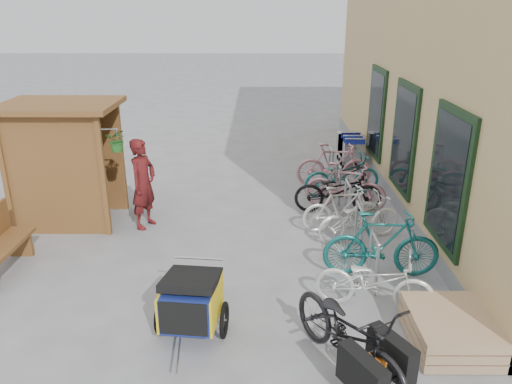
{
  "coord_description": "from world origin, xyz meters",
  "views": [
    {
      "loc": [
        0.54,
        -6.76,
        4.11
      ],
      "look_at": [
        0.5,
        1.5,
        1.0
      ],
      "focal_mm": 35.0,
      "sensor_mm": 36.0,
      "label": 1
    }
  ],
  "objects_px": {
    "bike_2": "(359,218)",
    "person_kiosk": "(143,184)",
    "child_trailer": "(191,300)",
    "bike_0": "(375,281)",
    "bike_3": "(342,209)",
    "bike_1": "(382,244)",
    "shopping_carts": "(350,146)",
    "bike_5": "(345,187)",
    "bike_7": "(334,165)",
    "pallet_stack": "(450,330)",
    "cargo_bike": "(350,335)",
    "bike_4": "(338,191)",
    "kiosk": "(60,147)",
    "bike_6": "(342,175)"
  },
  "relations": [
    {
      "from": "bike_3",
      "to": "pallet_stack",
      "type": "bearing_deg",
      "value": -173.07
    },
    {
      "from": "bike_3",
      "to": "bike_7",
      "type": "height_order",
      "value": "bike_7"
    },
    {
      "from": "bike_1",
      "to": "bike_6",
      "type": "relative_size",
      "value": 1.02
    },
    {
      "from": "bike_1",
      "to": "bike_4",
      "type": "distance_m",
      "value": 2.65
    },
    {
      "from": "bike_3",
      "to": "bike_6",
      "type": "relative_size",
      "value": 0.85
    },
    {
      "from": "shopping_carts",
      "to": "bike_2",
      "type": "xyz_separation_m",
      "value": [
        -0.6,
        -4.57,
        -0.12
      ]
    },
    {
      "from": "kiosk",
      "to": "bike_4",
      "type": "distance_m",
      "value": 5.61
    },
    {
      "from": "person_kiosk",
      "to": "pallet_stack",
      "type": "bearing_deg",
      "value": -104.59
    },
    {
      "from": "cargo_bike",
      "to": "bike_1",
      "type": "bearing_deg",
      "value": 40.15
    },
    {
      "from": "child_trailer",
      "to": "bike_2",
      "type": "relative_size",
      "value": 0.96
    },
    {
      "from": "bike_1",
      "to": "bike_3",
      "type": "xyz_separation_m",
      "value": [
        -0.36,
        1.68,
        -0.09
      ]
    },
    {
      "from": "bike_2",
      "to": "person_kiosk",
      "type": "bearing_deg",
      "value": 63.03
    },
    {
      "from": "pallet_stack",
      "to": "child_trailer",
      "type": "xyz_separation_m",
      "value": [
        -3.33,
        0.21,
        0.3
      ]
    },
    {
      "from": "bike_3",
      "to": "child_trailer",
      "type": "bearing_deg",
      "value": 135.2
    },
    {
      "from": "pallet_stack",
      "to": "bike_4",
      "type": "xyz_separation_m",
      "value": [
        -0.79,
        4.37,
        0.27
      ]
    },
    {
      "from": "child_trailer",
      "to": "bike_6",
      "type": "relative_size",
      "value": 0.87
    },
    {
      "from": "shopping_carts",
      "to": "bike_2",
      "type": "height_order",
      "value": "shopping_carts"
    },
    {
      "from": "bike_0",
      "to": "bike_2",
      "type": "xyz_separation_m",
      "value": [
        0.21,
        2.27,
        -0.01
      ]
    },
    {
      "from": "person_kiosk",
      "to": "bike_4",
      "type": "bearing_deg",
      "value": -55.95
    },
    {
      "from": "person_kiosk",
      "to": "bike_3",
      "type": "distance_m",
      "value": 3.84
    },
    {
      "from": "bike_6",
      "to": "bike_7",
      "type": "xyz_separation_m",
      "value": [
        -0.11,
        0.57,
        0.06
      ]
    },
    {
      "from": "bike_0",
      "to": "bike_2",
      "type": "distance_m",
      "value": 2.28
    },
    {
      "from": "kiosk",
      "to": "child_trailer",
      "type": "bearing_deg",
      "value": -51.14
    },
    {
      "from": "kiosk",
      "to": "pallet_stack",
      "type": "height_order",
      "value": "kiosk"
    },
    {
      "from": "bike_6",
      "to": "cargo_bike",
      "type": "bearing_deg",
      "value": 158.78
    },
    {
      "from": "cargo_bike",
      "to": "shopping_carts",
      "type": "bearing_deg",
      "value": 51.72
    },
    {
      "from": "bike_1",
      "to": "bike_2",
      "type": "height_order",
      "value": "bike_1"
    },
    {
      "from": "shopping_carts",
      "to": "bike_1",
      "type": "distance_m",
      "value": 5.92
    },
    {
      "from": "shopping_carts",
      "to": "bike_7",
      "type": "relative_size",
      "value": 0.82
    },
    {
      "from": "bike_3",
      "to": "bike_7",
      "type": "relative_size",
      "value": 0.86
    },
    {
      "from": "bike_0",
      "to": "bike_3",
      "type": "distance_m",
      "value": 2.62
    },
    {
      "from": "shopping_carts",
      "to": "bike_7",
      "type": "xyz_separation_m",
      "value": [
        -0.66,
        -1.68,
        -0.02
      ]
    },
    {
      "from": "cargo_bike",
      "to": "bike_1",
      "type": "xyz_separation_m",
      "value": [
        0.88,
        2.28,
        0.03
      ]
    },
    {
      "from": "child_trailer",
      "to": "bike_0",
      "type": "bearing_deg",
      "value": 19.26
    },
    {
      "from": "kiosk",
      "to": "person_kiosk",
      "type": "xyz_separation_m",
      "value": [
        1.61,
        -0.23,
        -0.67
      ]
    },
    {
      "from": "kiosk",
      "to": "bike_7",
      "type": "distance_m",
      "value": 6.08
    },
    {
      "from": "bike_4",
      "to": "bike_7",
      "type": "xyz_separation_m",
      "value": [
        0.13,
        1.59,
        0.06
      ]
    },
    {
      "from": "shopping_carts",
      "to": "bike_0",
      "type": "height_order",
      "value": "shopping_carts"
    },
    {
      "from": "pallet_stack",
      "to": "person_kiosk",
      "type": "relative_size",
      "value": 0.68
    },
    {
      "from": "bike_2",
      "to": "child_trailer",
      "type": "bearing_deg",
      "value": 117.25
    },
    {
      "from": "person_kiosk",
      "to": "shopping_carts",
      "type": "bearing_deg",
      "value": -26.1
    },
    {
      "from": "kiosk",
      "to": "bike_6",
      "type": "height_order",
      "value": "kiosk"
    },
    {
      "from": "cargo_bike",
      "to": "bike_7",
      "type": "bearing_deg",
      "value": 54.96
    },
    {
      "from": "shopping_carts",
      "to": "bike_5",
      "type": "distance_m",
      "value": 3.19
    },
    {
      "from": "bike_4",
      "to": "pallet_stack",
      "type": "bearing_deg",
      "value": -167.5
    },
    {
      "from": "bike_0",
      "to": "bike_6",
      "type": "relative_size",
      "value": 0.93
    },
    {
      "from": "person_kiosk",
      "to": "bike_7",
      "type": "xyz_separation_m",
      "value": [
        4.01,
        2.32,
        -0.35
      ]
    },
    {
      "from": "shopping_carts",
      "to": "bike_4",
      "type": "distance_m",
      "value": 3.36
    },
    {
      "from": "bike_1",
      "to": "kiosk",
      "type": "bearing_deg",
      "value": 72.02
    },
    {
      "from": "child_trailer",
      "to": "bike_4",
      "type": "relative_size",
      "value": 0.87
    }
  ]
}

